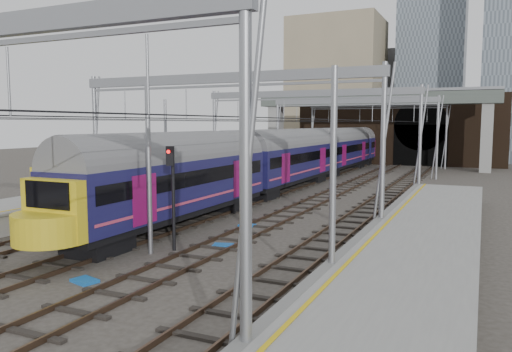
% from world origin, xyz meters
% --- Properties ---
extents(ground, '(160.00, 160.00, 0.00)m').
position_xyz_m(ground, '(0.00, 0.00, 0.00)').
color(ground, '#38332D').
rests_on(ground, ground).
extents(platform_right, '(4.32, 47.00, 1.12)m').
position_xyz_m(platform_right, '(10.18, -1.50, 0.55)').
color(platform_right, gray).
rests_on(platform_right, ground).
extents(tracks, '(14.40, 80.00, 0.22)m').
position_xyz_m(tracks, '(0.00, 15.00, 0.02)').
color(tracks, '#4C3828').
rests_on(tracks, ground).
extents(overhead_line, '(16.80, 80.00, 8.00)m').
position_xyz_m(overhead_line, '(0.00, 21.49, 6.57)').
color(overhead_line, gray).
rests_on(overhead_line, ground).
extents(retaining_wall, '(28.00, 2.75, 9.00)m').
position_xyz_m(retaining_wall, '(1.40, 51.93, 4.33)').
color(retaining_wall, '#2F2015').
rests_on(retaining_wall, ground).
extents(overbridge, '(28.00, 3.00, 9.25)m').
position_xyz_m(overbridge, '(0.00, 46.00, 7.27)').
color(overbridge, gray).
rests_on(overbridge, ground).
extents(city_skyline, '(37.50, 27.50, 60.00)m').
position_xyz_m(city_skyline, '(2.73, 70.48, 17.09)').
color(city_skyline, tan).
rests_on(city_skyline, ground).
extents(train_main, '(2.84, 65.62, 4.87)m').
position_xyz_m(train_main, '(-2.00, 31.47, 2.51)').
color(train_main, black).
rests_on(train_main, ground).
extents(train_second, '(2.79, 48.33, 4.80)m').
position_xyz_m(train_second, '(-6.00, 26.73, 2.48)').
color(train_second, black).
rests_on(train_second, ground).
extents(signal_near_centre, '(0.35, 0.45, 4.40)m').
position_xyz_m(signal_near_centre, '(0.59, 2.77, 2.81)').
color(signal_near_centre, black).
rests_on(signal_near_centre, ground).
extents(equip_cover_a, '(1.01, 0.83, 0.10)m').
position_xyz_m(equip_cover_a, '(0.23, -1.98, 0.05)').
color(equip_cover_a, '#185EB4').
rests_on(equip_cover_a, ground).
extents(equip_cover_b, '(0.99, 0.81, 0.10)m').
position_xyz_m(equip_cover_b, '(2.14, 4.27, 0.05)').
color(equip_cover_b, '#185EB4').
rests_on(equip_cover_b, ground).
extents(equip_cover_c, '(0.83, 0.59, 0.10)m').
position_xyz_m(equip_cover_c, '(1.21, 8.64, 0.05)').
color(equip_cover_c, '#185EB4').
rests_on(equip_cover_c, ground).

